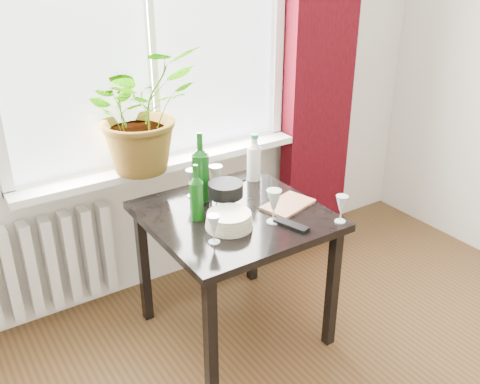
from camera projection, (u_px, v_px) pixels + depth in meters
window at (148, 21)px, 2.78m from camera, size 1.72×0.08×1.62m
windowsill at (163, 163)px, 3.06m from camera, size 1.72×0.20×0.04m
curtain at (321, 59)px, 3.39m from camera, size 0.50×0.12×2.56m
radiator at (41, 266)px, 2.90m from camera, size 0.80×0.10×0.55m
table at (235, 228)px, 2.73m from camera, size 0.85×0.85×0.74m
potted_plant at (140, 110)px, 2.79m from camera, size 0.67×0.60×0.67m
wine_bottle_left at (196, 192)px, 2.57m from camera, size 0.09×0.09×0.29m
wine_bottle_right at (201, 166)px, 2.74m from camera, size 0.12×0.12×0.38m
bottle_amber at (203, 177)px, 2.79m from camera, size 0.08×0.08×0.24m
cleaning_bottle at (254, 157)px, 3.00m from camera, size 0.10×0.10×0.28m
wineglass_front_right at (274, 206)px, 2.56m from camera, size 0.08×0.08×0.18m
wineglass_far_right at (341, 209)px, 2.57m from camera, size 0.07×0.07×0.14m
wineglass_back_center at (216, 180)px, 2.84m from camera, size 0.08×0.08×0.17m
wineglass_back_left at (192, 183)px, 2.83m from camera, size 0.07×0.07×0.16m
wineglass_front_left at (214, 229)px, 2.39m from camera, size 0.06×0.06×0.14m
plate_stack at (229, 220)px, 2.54m from camera, size 0.26×0.26×0.07m
fondue_pot at (226, 195)px, 2.71m from camera, size 0.24×0.22×0.14m
tv_remote at (291, 225)px, 2.55m from camera, size 0.10×0.19×0.02m
cutting_board at (288, 205)px, 2.75m from camera, size 0.30×0.24×0.01m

